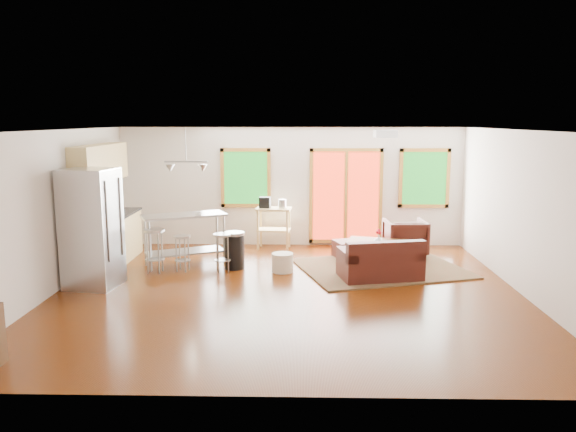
{
  "coord_description": "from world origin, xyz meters",
  "views": [
    {
      "loc": [
        0.21,
        -8.76,
        2.77
      ],
      "look_at": [
        0.0,
        0.3,
        1.2
      ],
      "focal_mm": 35.0,
      "sensor_mm": 36.0,
      "label": 1
    }
  ],
  "objects_px": {
    "ottoman": "(349,250)",
    "refrigerator": "(92,228)",
    "island": "(185,230)",
    "coffee_table": "(377,244)",
    "armchair": "(405,236)",
    "rug": "(381,268)",
    "kitchen_cart": "(273,214)",
    "loveseat": "(381,263)"
  },
  "relations": [
    {
      "from": "ottoman",
      "to": "coffee_table",
      "type": "bearing_deg",
      "value": -36.11
    },
    {
      "from": "ottoman",
      "to": "island",
      "type": "height_order",
      "value": "island"
    },
    {
      "from": "rug",
      "to": "armchair",
      "type": "distance_m",
      "value": 1.34
    },
    {
      "from": "coffee_table",
      "to": "refrigerator",
      "type": "distance_m",
      "value": 5.22
    },
    {
      "from": "refrigerator",
      "to": "ottoman",
      "type": "bearing_deg",
      "value": 32.07
    },
    {
      "from": "rug",
      "to": "armchair",
      "type": "xyz_separation_m",
      "value": [
        0.63,
        1.11,
        0.4
      ]
    },
    {
      "from": "armchair",
      "to": "island",
      "type": "bearing_deg",
      "value": 7.49
    },
    {
      "from": "coffee_table",
      "to": "ottoman",
      "type": "height_order",
      "value": "coffee_table"
    },
    {
      "from": "armchair",
      "to": "refrigerator",
      "type": "distance_m",
      "value": 6.07
    },
    {
      "from": "coffee_table",
      "to": "armchair",
      "type": "height_order",
      "value": "armchair"
    },
    {
      "from": "rug",
      "to": "refrigerator",
      "type": "xyz_separation_m",
      "value": [
        -4.96,
        -1.19,
        0.97
      ]
    },
    {
      "from": "loveseat",
      "to": "refrigerator",
      "type": "bearing_deg",
      "value": 174.03
    },
    {
      "from": "coffee_table",
      "to": "refrigerator",
      "type": "relative_size",
      "value": 0.63
    },
    {
      "from": "rug",
      "to": "kitchen_cart",
      "type": "height_order",
      "value": "kitchen_cart"
    },
    {
      "from": "loveseat",
      "to": "island",
      "type": "bearing_deg",
      "value": 153.89
    },
    {
      "from": "island",
      "to": "coffee_table",
      "type": "bearing_deg",
      "value": 3.19
    },
    {
      "from": "coffee_table",
      "to": "kitchen_cart",
      "type": "bearing_deg",
      "value": 149.59
    },
    {
      "from": "armchair",
      "to": "rug",
      "type": "bearing_deg",
      "value": 56.25
    },
    {
      "from": "coffee_table",
      "to": "island",
      "type": "distance_m",
      "value": 3.71
    },
    {
      "from": "rug",
      "to": "ottoman",
      "type": "xyz_separation_m",
      "value": [
        -0.55,
        0.8,
        0.16
      ]
    },
    {
      "from": "rug",
      "to": "loveseat",
      "type": "distance_m",
      "value": 0.76
    },
    {
      "from": "armchair",
      "to": "refrigerator",
      "type": "bearing_deg",
      "value": 18.39
    },
    {
      "from": "ottoman",
      "to": "kitchen_cart",
      "type": "distance_m",
      "value": 1.88
    },
    {
      "from": "armchair",
      "to": "refrigerator",
      "type": "relative_size",
      "value": 0.42
    },
    {
      "from": "refrigerator",
      "to": "island",
      "type": "height_order",
      "value": "refrigerator"
    },
    {
      "from": "rug",
      "to": "refrigerator",
      "type": "bearing_deg",
      "value": -166.5
    },
    {
      "from": "coffee_table",
      "to": "loveseat",
      "type": "bearing_deg",
      "value": -93.93
    },
    {
      "from": "coffee_table",
      "to": "ottoman",
      "type": "xyz_separation_m",
      "value": [
        -0.51,
        0.37,
        -0.21
      ]
    },
    {
      "from": "rug",
      "to": "armchair",
      "type": "relative_size",
      "value": 3.51
    },
    {
      "from": "loveseat",
      "to": "coffee_table",
      "type": "relative_size",
      "value": 1.2
    },
    {
      "from": "ottoman",
      "to": "refrigerator",
      "type": "relative_size",
      "value": 0.27
    },
    {
      "from": "ottoman",
      "to": "kitchen_cart",
      "type": "height_order",
      "value": "kitchen_cart"
    },
    {
      "from": "ottoman",
      "to": "kitchen_cart",
      "type": "relative_size",
      "value": 0.48
    },
    {
      "from": "loveseat",
      "to": "kitchen_cart",
      "type": "bearing_deg",
      "value": 118.64
    },
    {
      "from": "armchair",
      "to": "island",
      "type": "relative_size",
      "value": 0.49
    },
    {
      "from": "loveseat",
      "to": "refrigerator",
      "type": "distance_m",
      "value": 4.92
    },
    {
      "from": "kitchen_cart",
      "to": "refrigerator",
      "type": "bearing_deg",
      "value": -135.05
    },
    {
      "from": "island",
      "to": "kitchen_cart",
      "type": "height_order",
      "value": "kitchen_cart"
    },
    {
      "from": "ottoman",
      "to": "island",
      "type": "bearing_deg",
      "value": -169.77
    },
    {
      "from": "rug",
      "to": "kitchen_cart",
      "type": "bearing_deg",
      "value": 142.07
    },
    {
      "from": "armchair",
      "to": "kitchen_cart",
      "type": "height_order",
      "value": "kitchen_cart"
    },
    {
      "from": "loveseat",
      "to": "armchair",
      "type": "height_order",
      "value": "armchair"
    }
  ]
}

